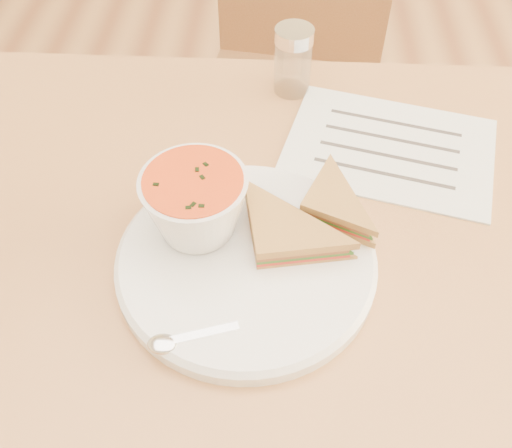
# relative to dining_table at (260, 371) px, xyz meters

# --- Properties ---
(floor) EXTENTS (5.00, 6.00, 0.01)m
(floor) POSITION_rel_dining_table_xyz_m (0.00, 0.00, -0.38)
(floor) COLOR brown
(floor) RESTS_ON ground
(dining_table) EXTENTS (1.00, 0.70, 0.75)m
(dining_table) POSITION_rel_dining_table_xyz_m (0.00, 0.00, 0.00)
(dining_table) COLOR brown
(dining_table) RESTS_ON floor
(chair_far) EXTENTS (0.46, 0.46, 0.90)m
(chair_far) POSITION_rel_dining_table_xyz_m (0.04, 0.64, 0.08)
(chair_far) COLOR brown
(chair_far) RESTS_ON floor
(plate) EXTENTS (0.34, 0.34, 0.02)m
(plate) POSITION_rel_dining_table_xyz_m (-0.02, -0.05, 0.38)
(plate) COLOR white
(plate) RESTS_ON dining_table
(soup_bowl) EXTENTS (0.15, 0.15, 0.08)m
(soup_bowl) POSITION_rel_dining_table_xyz_m (-0.07, -0.02, 0.43)
(soup_bowl) COLOR white
(soup_bowl) RESTS_ON plate
(sandwich_half_a) EXTENTS (0.13, 0.13, 0.03)m
(sandwich_half_a) POSITION_rel_dining_table_xyz_m (-0.00, -0.07, 0.41)
(sandwich_half_a) COLOR #B88141
(sandwich_half_a) RESTS_ON plate
(sandwich_half_b) EXTENTS (0.12, 0.12, 0.03)m
(sandwich_half_b) POSITION_rel_dining_table_xyz_m (0.04, -0.01, 0.42)
(sandwich_half_b) COLOR #B88141
(sandwich_half_b) RESTS_ON plate
(spoon) EXTENTS (0.16, 0.08, 0.01)m
(spoon) POSITION_rel_dining_table_xyz_m (-0.05, -0.15, 0.40)
(spoon) COLOR silver
(spoon) RESTS_ON plate
(paper_menu) EXTENTS (0.31, 0.26, 0.00)m
(paper_menu) POSITION_rel_dining_table_xyz_m (0.17, 0.15, 0.38)
(paper_menu) COLOR silver
(paper_menu) RESTS_ON dining_table
(condiment_shaker) EXTENTS (0.06, 0.06, 0.10)m
(condiment_shaker) POSITION_rel_dining_table_xyz_m (0.03, 0.28, 0.42)
(condiment_shaker) COLOR silver
(condiment_shaker) RESTS_ON dining_table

